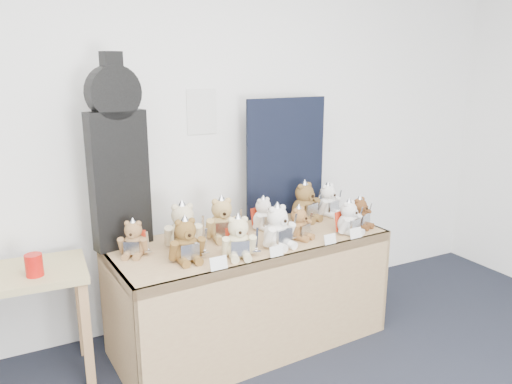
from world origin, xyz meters
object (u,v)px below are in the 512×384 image
guitar_case (118,155)px  teddy_front_end (360,214)px  teddy_back_right (305,203)px  display_table (255,265)px  side_table (8,295)px  teddy_front_centre (278,228)px  teddy_front_right (299,224)px  teddy_back_centre_left (222,221)px  teddy_back_end (328,201)px  teddy_front_far_right (349,219)px  teddy_back_left (183,228)px  teddy_back_far_left (134,240)px  teddy_front_far_left (186,242)px  red_cup (34,265)px  teddy_back_centre_right (264,215)px  teddy_front_left (238,239)px

guitar_case → teddy_front_end: size_ratio=4.81×
teddy_back_right → guitar_case: bearing=159.4°
display_table → teddy_front_end: (0.74, -0.07, 0.25)m
side_table → teddy_front_centre: size_ratio=2.93×
teddy_front_right → teddy_back_centre_left: size_ratio=0.78×
display_table → guitar_case: 1.06m
guitar_case → teddy_front_end: bearing=-28.0°
teddy_back_right → teddy_back_end: teddy_back_right is taller
teddy_back_centre_left → display_table: bearing=-31.6°
display_table → teddy_back_right: (0.51, 0.23, 0.28)m
side_table → teddy_front_far_right: size_ratio=3.44×
teddy_back_end → teddy_front_far_right: bearing=-122.0°
teddy_back_right → teddy_back_end: size_ratio=1.16×
teddy_front_end → teddy_back_centre_left: 0.93m
teddy_back_left → teddy_back_far_left: bearing=-168.1°
teddy_front_far_left → teddy_back_left: (0.06, 0.21, 0.01)m
side_table → red_cup: 0.25m
side_table → teddy_back_centre_left: teddy_back_centre_left is taller
side_table → teddy_back_end: bearing=3.8°
display_table → teddy_back_centre_right: 0.36m
teddy_back_centre_left → teddy_back_centre_right: bearing=19.6°
guitar_case → teddy_front_far_right: size_ratio=4.56×
teddy_back_centre_left → teddy_back_centre_right: (0.32, 0.06, -0.02)m
teddy_back_centre_right → display_table: bearing=-144.2°
teddy_front_far_left → teddy_back_far_left: size_ratio=1.19×
teddy_front_end → display_table: bearing=154.5°
guitar_case → teddy_front_left: bearing=-55.4°
display_table → teddy_front_far_left: 0.56m
red_cup → teddy_front_far_left: 0.81m
side_table → teddy_front_left: 1.29m
side_table → teddy_front_end: (2.13, -0.32, 0.25)m
teddy_front_far_right → teddy_front_end: bearing=7.3°
teddy_front_far_left → teddy_front_centre: (0.56, -0.04, 0.00)m
teddy_front_left → teddy_back_left: size_ratio=0.88×
side_table → red_cup: bearing=-31.6°
teddy_front_left → teddy_front_far_right: 0.80m
teddy_back_centre_right → side_table: bearing=163.6°
teddy_front_right → teddy_front_far_left: bearing=159.3°
teddy_front_centre → teddy_front_far_right: (0.52, -0.00, -0.02)m
teddy_front_left → teddy_front_far_right: teddy_front_left is taller
teddy_front_right → red_cup: bearing=149.1°
red_cup → teddy_front_end: 2.00m
display_table → teddy_front_far_left: size_ratio=6.27×
teddy_back_centre_right → teddy_back_right: bearing=-8.7°
teddy_front_centre → teddy_back_centre_right: teddy_front_centre is taller
guitar_case → teddy_front_right: size_ratio=4.80×
teddy_front_right → teddy_back_centre_right: teddy_back_centre_right is taller
teddy_front_far_right → teddy_back_end: teddy_back_end is taller
red_cup → teddy_back_centre_right: 1.41m
teddy_front_end → teddy_back_centre_left: bearing=146.8°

